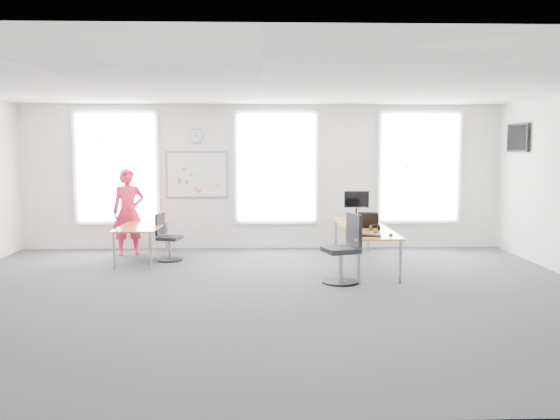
{
  "coord_description": "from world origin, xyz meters",
  "views": [
    {
      "loc": [
        -0.01,
        -8.36,
        2.11
      ],
      "look_at": [
        0.29,
        1.2,
        1.1
      ],
      "focal_mm": 38.0,
      "sensor_mm": 36.0,
      "label": 1
    }
  ],
  "objects_px": {
    "desk_left": "(142,228)",
    "chair_left": "(167,240)",
    "headphones": "(374,228)",
    "monitor": "(357,202)",
    "person": "(128,212)",
    "desk_right": "(364,229)",
    "chair_right": "(345,253)",
    "keyboard": "(366,236)"
  },
  "relations": [
    {
      "from": "desk_left",
      "to": "chair_left",
      "type": "bearing_deg",
      "value": -0.7
    },
    {
      "from": "headphones",
      "to": "monitor",
      "type": "relative_size",
      "value": 0.33
    },
    {
      "from": "desk_left",
      "to": "person",
      "type": "relative_size",
      "value": 1.1
    },
    {
      "from": "desk_right",
      "to": "desk_left",
      "type": "relative_size",
      "value": 1.56
    },
    {
      "from": "person",
      "to": "chair_right",
      "type": "bearing_deg",
      "value": -48.88
    },
    {
      "from": "desk_left",
      "to": "monitor",
      "type": "bearing_deg",
      "value": 8.54
    },
    {
      "from": "chair_right",
      "to": "person",
      "type": "distance_m",
      "value": 4.72
    },
    {
      "from": "monitor",
      "to": "chair_left",
      "type": "bearing_deg",
      "value": -167.4
    },
    {
      "from": "person",
      "to": "monitor",
      "type": "xyz_separation_m",
      "value": [
        4.51,
        -0.03,
        0.18
      ]
    },
    {
      "from": "desk_right",
      "to": "chair_left",
      "type": "distance_m",
      "value": 3.67
    },
    {
      "from": "desk_left",
      "to": "monitor",
      "type": "xyz_separation_m",
      "value": [
        4.12,
        0.62,
        0.41
      ]
    },
    {
      "from": "person",
      "to": "chair_left",
      "type": "bearing_deg",
      "value": -53.05
    },
    {
      "from": "chair_right",
      "to": "monitor",
      "type": "xyz_separation_m",
      "value": [
        0.59,
        2.56,
        0.56
      ]
    },
    {
      "from": "keyboard",
      "to": "headphones",
      "type": "distance_m",
      "value": 0.71
    },
    {
      "from": "keyboard",
      "to": "chair_left",
      "type": "bearing_deg",
      "value": 160.97
    },
    {
      "from": "person",
      "to": "headphones",
      "type": "xyz_separation_m",
      "value": [
        4.54,
        -1.76,
        -0.09
      ]
    },
    {
      "from": "chair_left",
      "to": "person",
      "type": "xyz_separation_m",
      "value": [
        -0.85,
        0.66,
        0.46
      ]
    },
    {
      "from": "desk_left",
      "to": "desk_right",
      "type": "bearing_deg",
      "value": -8.7
    },
    {
      "from": "chair_right",
      "to": "person",
      "type": "bearing_deg",
      "value": -140.47
    },
    {
      "from": "chair_left",
      "to": "monitor",
      "type": "relative_size",
      "value": 1.63
    },
    {
      "from": "desk_left",
      "to": "keyboard",
      "type": "height_order",
      "value": "keyboard"
    },
    {
      "from": "chair_left",
      "to": "chair_right",
      "type": "bearing_deg",
      "value": -109.19
    },
    {
      "from": "headphones",
      "to": "monitor",
      "type": "xyz_separation_m",
      "value": [
        -0.03,
        1.73,
        0.28
      ]
    },
    {
      "from": "desk_left",
      "to": "chair_left",
      "type": "height_order",
      "value": "chair_left"
    },
    {
      "from": "desk_right",
      "to": "headphones",
      "type": "height_order",
      "value": "headphones"
    },
    {
      "from": "desk_left",
      "to": "keyboard",
      "type": "distance_m",
      "value": 4.28
    },
    {
      "from": "chair_right",
      "to": "desk_right",
      "type": "bearing_deg",
      "value": 140.94
    },
    {
      "from": "person",
      "to": "desk_right",
      "type": "bearing_deg",
      "value": -31.29
    },
    {
      "from": "person",
      "to": "desk_left",
      "type": "bearing_deg",
      "value": -74.35
    },
    {
      "from": "desk_right",
      "to": "chair_right",
      "type": "xyz_separation_m",
      "value": [
        -0.54,
        -1.32,
        -0.19
      ]
    },
    {
      "from": "headphones",
      "to": "monitor",
      "type": "distance_m",
      "value": 1.75
    },
    {
      "from": "chair_right",
      "to": "monitor",
      "type": "bearing_deg",
      "value": 150.06
    },
    {
      "from": "desk_left",
      "to": "headphones",
      "type": "bearing_deg",
      "value": -14.96
    },
    {
      "from": "monitor",
      "to": "desk_left",
      "type": "bearing_deg",
      "value": -168.54
    },
    {
      "from": "chair_right",
      "to": "monitor",
      "type": "height_order",
      "value": "monitor"
    },
    {
      "from": "desk_right",
      "to": "monitor",
      "type": "relative_size",
      "value": 5.34
    },
    {
      "from": "headphones",
      "to": "desk_right",
      "type": "bearing_deg",
      "value": 88.83
    },
    {
      "from": "person",
      "to": "headphones",
      "type": "height_order",
      "value": "person"
    },
    {
      "from": "desk_right",
      "to": "headphones",
      "type": "xyz_separation_m",
      "value": [
        0.09,
        -0.49,
        0.09
      ]
    },
    {
      "from": "chair_left",
      "to": "monitor",
      "type": "height_order",
      "value": "monitor"
    },
    {
      "from": "chair_left",
      "to": "headphones",
      "type": "height_order",
      "value": "chair_left"
    },
    {
      "from": "chair_right",
      "to": "person",
      "type": "height_order",
      "value": "person"
    }
  ]
}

